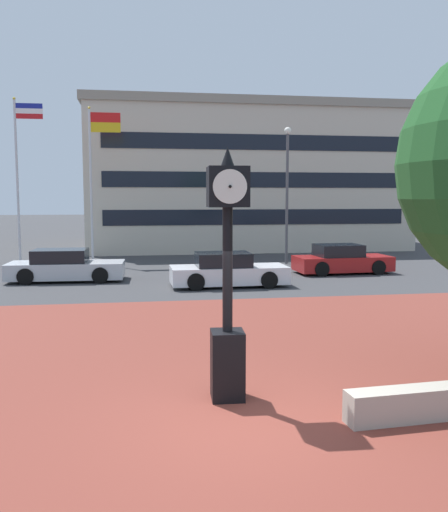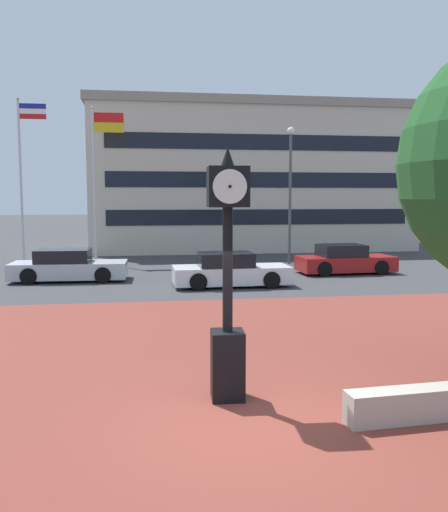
{
  "view_description": "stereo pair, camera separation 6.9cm",
  "coord_description": "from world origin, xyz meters",
  "px_view_note": "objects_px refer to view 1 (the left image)",
  "views": [
    {
      "loc": [
        -1.63,
        -7.86,
        3.38
      ],
      "look_at": [
        -0.24,
        0.91,
        2.43
      ],
      "focal_mm": 38.99,
      "sensor_mm": 36.0,
      "label": 1
    },
    {
      "loc": [
        -1.56,
        -7.87,
        3.38
      ],
      "look_at": [
        -0.24,
        0.91,
        2.43
      ],
      "focal_mm": 38.99,
      "sensor_mm": 36.0,
      "label": 2
    }
  ],
  "objects_px": {
    "flagpole_secondary": "(94,171)",
    "car_street_distant": "(342,260)",
    "street_clock": "(228,281)",
    "car_street_far": "(227,271)",
    "car_street_near": "(65,267)",
    "flagpole_primary": "(19,170)",
    "street_lamp_post": "(287,181)",
    "civic_building": "(237,179)"
  },
  "relations": [
    {
      "from": "flagpole_secondary",
      "to": "civic_building",
      "type": "height_order",
      "value": "civic_building"
    },
    {
      "from": "street_clock",
      "to": "car_street_distant",
      "type": "bearing_deg",
      "value": 65.63
    },
    {
      "from": "car_street_far",
      "to": "flagpole_secondary",
      "type": "relative_size",
      "value": 0.56
    },
    {
      "from": "car_street_near",
      "to": "civic_building",
      "type": "height_order",
      "value": "civic_building"
    },
    {
      "from": "street_clock",
      "to": "car_street_far",
      "type": "relative_size",
      "value": 0.95
    },
    {
      "from": "car_street_distant",
      "to": "car_street_far",
      "type": "bearing_deg",
      "value": -66.56
    },
    {
      "from": "flagpole_secondary",
      "to": "car_street_near",
      "type": "bearing_deg",
      "value": -97.88
    },
    {
      "from": "car_street_near",
      "to": "flagpole_secondary",
      "type": "bearing_deg",
      "value": 174.38
    },
    {
      "from": "street_clock",
      "to": "civic_building",
      "type": "relative_size",
      "value": 0.2
    },
    {
      "from": "street_clock",
      "to": "flagpole_primary",
      "type": "height_order",
      "value": "flagpole_primary"
    },
    {
      "from": "car_street_far",
      "to": "car_street_distant",
      "type": "relative_size",
      "value": 1.03
    },
    {
      "from": "car_street_near",
      "to": "civic_building",
      "type": "distance_m",
      "value": 19.51
    },
    {
      "from": "civic_building",
      "to": "street_lamp_post",
      "type": "xyz_separation_m",
      "value": [
        0.34,
        -12.04,
        -0.48
      ]
    },
    {
      "from": "car_street_near",
      "to": "flagpole_primary",
      "type": "distance_m",
      "value": 7.78
    },
    {
      "from": "civic_building",
      "to": "street_lamp_post",
      "type": "relative_size",
      "value": 3.01
    },
    {
      "from": "civic_building",
      "to": "car_street_distant",
      "type": "bearing_deg",
      "value": -83.45
    },
    {
      "from": "flagpole_primary",
      "to": "civic_building",
      "type": "distance_m",
      "value": 16.4
    },
    {
      "from": "car_street_far",
      "to": "street_lamp_post",
      "type": "xyz_separation_m",
      "value": [
        4.1,
        6.54,
        3.57
      ]
    },
    {
      "from": "car_street_near",
      "to": "street_lamp_post",
      "type": "xyz_separation_m",
      "value": [
        10.35,
        4.22,
        3.57
      ]
    },
    {
      "from": "street_clock",
      "to": "street_lamp_post",
      "type": "relative_size",
      "value": 0.61
    },
    {
      "from": "car_street_far",
      "to": "flagpole_primary",
      "type": "distance_m",
      "value": 12.94
    },
    {
      "from": "street_clock",
      "to": "car_street_far",
      "type": "distance_m",
      "value": 11.89
    },
    {
      "from": "civic_building",
      "to": "car_street_near",
      "type": "bearing_deg",
      "value": -121.62
    },
    {
      "from": "car_street_distant",
      "to": "civic_building",
      "type": "bearing_deg",
      "value": -176.2
    },
    {
      "from": "flagpole_secondary",
      "to": "street_lamp_post",
      "type": "bearing_deg",
      "value": -10.57
    },
    {
      "from": "civic_building",
      "to": "street_clock",
      "type": "bearing_deg",
      "value": -100.67
    },
    {
      "from": "flagpole_secondary",
      "to": "car_street_distant",
      "type": "bearing_deg",
      "value": -26.86
    },
    {
      "from": "flagpole_secondary",
      "to": "street_lamp_post",
      "type": "relative_size",
      "value": 1.15
    },
    {
      "from": "street_clock",
      "to": "street_lamp_post",
      "type": "distance_m",
      "value": 19.27
    },
    {
      "from": "car_street_near",
      "to": "car_street_distant",
      "type": "distance_m",
      "value": 11.83
    },
    {
      "from": "civic_building",
      "to": "street_lamp_post",
      "type": "distance_m",
      "value": 12.05
    },
    {
      "from": "car_street_near",
      "to": "street_lamp_post",
      "type": "height_order",
      "value": "street_lamp_post"
    },
    {
      "from": "car_street_distant",
      "to": "street_lamp_post",
      "type": "relative_size",
      "value": 0.63
    },
    {
      "from": "car_street_far",
      "to": "street_lamp_post",
      "type": "bearing_deg",
      "value": 147.1
    },
    {
      "from": "street_lamp_post",
      "to": "car_street_far",
      "type": "bearing_deg",
      "value": -122.12
    },
    {
      "from": "street_clock",
      "to": "street_lamp_post",
      "type": "xyz_separation_m",
      "value": [
        6.03,
        18.18,
        2.14
      ]
    },
    {
      "from": "car_street_far",
      "to": "civic_building",
      "type": "bearing_deg",
      "value": 167.77
    },
    {
      "from": "flagpole_primary",
      "to": "street_lamp_post",
      "type": "bearing_deg",
      "value": -7.7
    },
    {
      "from": "street_clock",
      "to": "civic_building",
      "type": "distance_m",
      "value": 30.86
    },
    {
      "from": "car_street_near",
      "to": "flagpole_primary",
      "type": "xyz_separation_m",
      "value": [
        -2.79,
        5.99,
        4.1
      ]
    },
    {
      "from": "car_street_near",
      "to": "civic_building",
      "type": "relative_size",
      "value": 0.23
    },
    {
      "from": "flagpole_primary",
      "to": "flagpole_secondary",
      "type": "height_order",
      "value": "flagpole_primary"
    }
  ]
}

